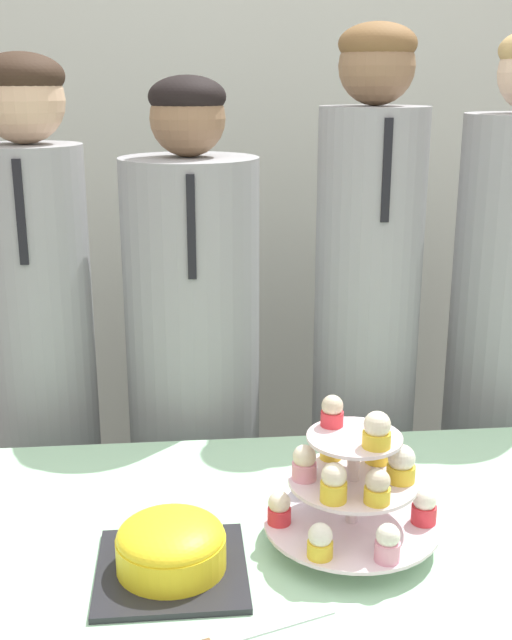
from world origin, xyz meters
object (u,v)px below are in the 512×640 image
(student_3, at_px, (508,374))
(student_2, at_px, (364,370))
(round_cake, at_px, (171,547))
(cupcake_stand, at_px, (355,485))
(student_1, at_px, (194,406))
(student_0, at_px, (46,388))

(student_3, bearing_deg, student_2, -180.00)
(round_cake, distance_m, cupcake_stand, 0.31)
(student_1, bearing_deg, student_0, -180.00)
(cupcake_stand, xyz_separation_m, student_3, (0.54, 0.67, -0.08))
(student_3, bearing_deg, student_0, -180.00)
(cupcake_stand, bearing_deg, student_1, 110.07)
(student_0, relative_size, student_3, 0.97)
(cupcake_stand, distance_m, student_3, 0.87)
(cupcake_stand, bearing_deg, student_0, 131.59)
(round_cake, relative_size, cupcake_stand, 0.81)
(cupcake_stand, relative_size, student_3, 0.19)
(cupcake_stand, height_order, student_0, student_0)
(student_1, height_order, student_2, student_2)
(student_2, distance_m, student_3, 0.37)
(round_cake, height_order, student_0, student_0)
(round_cake, xyz_separation_m, student_1, (0.05, 0.73, -0.07))
(round_cake, distance_m, student_0, 0.79)
(student_1, bearing_deg, round_cake, -94.01)
(student_0, xyz_separation_m, student_3, (1.14, 0.00, -0.01))
(round_cake, bearing_deg, student_0, 112.49)
(cupcake_stand, height_order, student_3, student_3)
(cupcake_stand, bearing_deg, student_2, 75.67)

